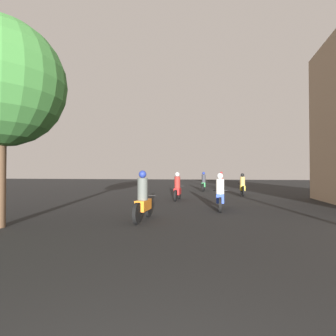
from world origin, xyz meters
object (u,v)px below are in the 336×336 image
(motorcycle_green, at_px, (204,183))
(motorcycle_silver, at_px, (221,182))
(motorcycle_orange, at_px, (143,201))
(motorcycle_blue, at_px, (220,195))
(motorcycle_red, at_px, (177,189))
(motorcycle_yellow, at_px, (242,186))
(street_tree, at_px, (0,84))

(motorcycle_green, height_order, motorcycle_silver, motorcycle_silver)
(motorcycle_orange, xyz_separation_m, motorcycle_blue, (2.39, 2.87, -0.02))
(motorcycle_red, relative_size, motorcycle_yellow, 0.98)
(motorcycle_yellow, distance_m, motorcycle_silver, 8.23)
(motorcycle_red, bearing_deg, motorcycle_orange, -90.17)
(motorcycle_silver, bearing_deg, motorcycle_green, -115.64)
(motorcycle_yellow, height_order, motorcycle_silver, motorcycle_silver)
(motorcycle_orange, bearing_deg, motorcycle_silver, 72.05)
(motorcycle_orange, height_order, motorcycle_green, motorcycle_green)
(motorcycle_yellow, bearing_deg, street_tree, -118.77)
(motorcycle_blue, relative_size, street_tree, 0.36)
(motorcycle_orange, height_order, motorcycle_blue, motorcycle_orange)
(motorcycle_green, bearing_deg, motorcycle_red, -87.90)
(motorcycle_yellow, xyz_separation_m, motorcycle_green, (-2.79, 3.86, 0.04))
(motorcycle_green, bearing_deg, street_tree, -96.95)
(motorcycle_blue, bearing_deg, motorcycle_silver, 98.01)
(motorcycle_blue, xyz_separation_m, motorcycle_green, (-1.29, 11.23, 0.03))
(motorcycle_red, bearing_deg, motorcycle_blue, -55.66)
(motorcycle_orange, xyz_separation_m, motorcycle_yellow, (3.90, 10.24, -0.03))
(motorcycle_blue, distance_m, motorcycle_green, 11.31)
(motorcycle_red, distance_m, motorcycle_silver, 12.30)
(motorcycle_red, xyz_separation_m, motorcycle_green, (1.00, 7.78, 0.02))
(motorcycle_yellow, distance_m, street_tree, 14.57)
(motorcycle_green, bearing_deg, motorcycle_yellow, -44.70)
(motorcycle_orange, distance_m, motorcycle_green, 14.15)
(motorcycle_red, relative_size, motorcycle_green, 0.91)
(motorcycle_blue, distance_m, motorcycle_yellow, 7.52)
(motorcycle_silver, bearing_deg, street_tree, -113.43)
(motorcycle_orange, relative_size, motorcycle_red, 0.99)
(motorcycle_yellow, bearing_deg, motorcycle_silver, 102.18)
(motorcycle_orange, bearing_deg, motorcycle_blue, 40.24)
(motorcycle_orange, height_order, motorcycle_yellow, motorcycle_orange)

